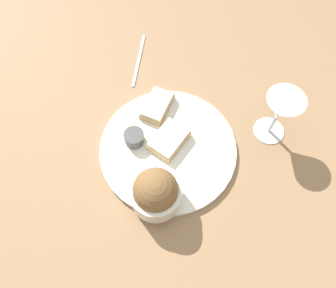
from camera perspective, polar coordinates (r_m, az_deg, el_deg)
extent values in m
plane|color=#93704C|center=(0.82, 0.00, -1.04)|extent=(4.00, 4.00, 0.00)
cylinder|color=silver|center=(0.81, 0.00, -0.83)|extent=(0.34, 0.34, 0.01)
cylinder|color=silver|center=(0.73, -2.11, -8.76)|extent=(0.12, 0.12, 0.06)
sphere|color=brown|center=(0.70, -2.19, -8.04)|extent=(0.10, 0.10, 0.10)
cylinder|color=#4C4C4C|center=(0.80, -5.90, 1.12)|extent=(0.05, 0.05, 0.03)
cylinder|color=beige|center=(0.79, -5.98, 1.50)|extent=(0.04, 0.04, 0.01)
cube|color=tan|center=(0.80, 0.15, 0.67)|extent=(0.12, 0.10, 0.02)
cube|color=beige|center=(0.79, 0.15, 1.09)|extent=(0.11, 0.10, 0.01)
cube|color=tan|center=(0.85, -1.90, 6.55)|extent=(0.11, 0.11, 0.02)
cube|color=beige|center=(0.84, -1.92, 7.03)|extent=(0.11, 0.10, 0.01)
cylinder|color=silver|center=(0.88, 17.14, 2.27)|extent=(0.08, 0.08, 0.01)
cylinder|color=silver|center=(0.85, 17.78, 3.40)|extent=(0.01, 0.01, 0.07)
cone|color=silver|center=(0.79, 19.18, 5.87)|extent=(0.09, 0.09, 0.07)
cube|color=silver|center=(0.97, -5.13, 14.40)|extent=(0.12, 0.16, 0.01)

